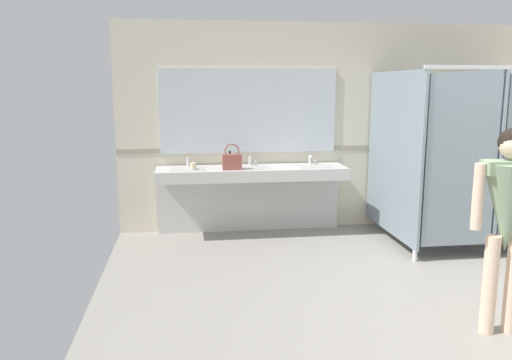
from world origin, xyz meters
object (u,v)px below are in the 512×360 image
(handbag, at_px, (232,161))
(soap_dispenser, at_px, (230,159))
(person_standing, at_px, (508,208))
(paper_cup, at_px, (193,166))

(handbag, xyz_separation_m, soap_dispenser, (0.00, 0.31, -0.03))
(person_standing, xyz_separation_m, handbag, (-1.79, 2.67, -0.01))
(paper_cup, bearing_deg, soap_dispenser, 28.88)
(person_standing, height_order, paper_cup, person_standing)
(person_standing, distance_m, paper_cup, 3.54)
(person_standing, xyz_separation_m, paper_cup, (-2.25, 2.73, -0.07))
(person_standing, bearing_deg, paper_cup, 129.55)
(person_standing, relative_size, handbag, 4.97)
(person_standing, relative_size, soap_dispenser, 8.37)
(person_standing, bearing_deg, soap_dispenser, 120.96)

